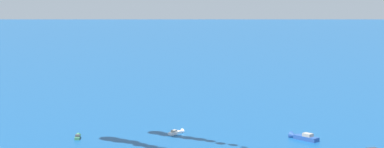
% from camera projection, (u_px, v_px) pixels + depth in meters
% --- Properties ---
extents(motorboat_offshore, '(6.43, 2.66, 1.81)m').
position_uv_depth(motorboat_offshore, '(177.00, 132.00, 207.54)').
color(motorboat_offshore, white).
rests_on(motorboat_offshore, ground_plane).
extents(motorboat_outer_ring_b, '(4.56, 5.55, 1.67)m').
position_uv_depth(motorboat_outer_ring_b, '(78.00, 137.00, 201.54)').
color(motorboat_outer_ring_b, '#33704C').
rests_on(motorboat_outer_ring_b, ground_plane).
extents(motorboat_outer_ring_d, '(2.76, 9.94, 2.87)m').
position_uv_depth(motorboat_outer_ring_d, '(302.00, 137.00, 199.58)').
color(motorboat_outer_ring_d, '#23478C').
rests_on(motorboat_outer_ring_d, ground_plane).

